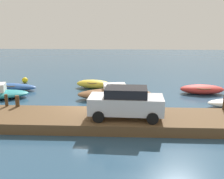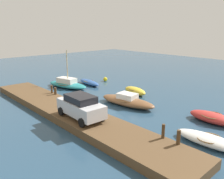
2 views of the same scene
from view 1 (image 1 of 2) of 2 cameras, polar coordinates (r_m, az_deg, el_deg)
The scene contains 10 objects.
ground_plane at distance 18.11m, azimuth -4.24°, elevation -4.85°, with size 84.00×84.00×0.00m, color navy.
dock_platform at distance 15.98m, azimuth -5.21°, elevation -6.39°, with size 23.63×3.38×0.59m, color brown.
rowboat_blue at distance 25.42m, azimuth -20.08°, elevation 0.57°, with size 4.33×1.64×0.57m.
rowboat_red at distance 23.84m, azimuth 18.46°, elevation 0.08°, with size 3.63×1.69×0.75m.
dinghy_yellow at distance 24.54m, azimuth -3.92°, elevation 1.19°, with size 3.32×1.80×0.77m.
motorboat_brown at distance 21.09m, azimuth 0.55°, elevation -0.75°, with size 6.00×2.74×1.17m.
mooring_post_west at distance 18.59m, azimuth -21.42°, elevation -2.14°, with size 0.20×0.20×0.79m, color #47331E.
mooring_post_mid_west at distance 18.32m, azimuth -19.38°, elevation -2.31°, with size 0.26×0.26×0.71m, color #47331E.
parked_car at distance 15.12m, azimuth 2.97°, elevation -2.70°, with size 4.19×2.10×1.77m.
marker_buoy at distance 27.91m, azimuth -17.92°, elevation 1.89°, with size 0.57×0.57×0.57m, color yellow.
Camera 1 is at (2.17, -16.99, 5.89)m, focal length 43.28 mm.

